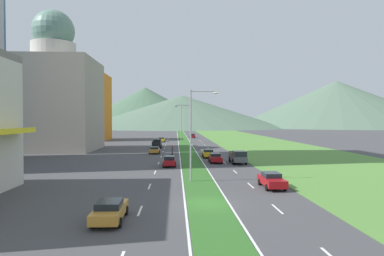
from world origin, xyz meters
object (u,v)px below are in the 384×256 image
object	(u,v)px
car_1	(215,158)
car_6	(208,153)
street_lamp_near	(194,129)
motorcycle_rider	(172,151)
car_4	(192,136)
street_lamp_mid	(189,125)
car_7	(110,210)
pickup_truck_1	(157,144)
car_2	(272,180)
street_lamp_far	(182,122)
car_5	(161,140)
pickup_truck_0	(238,157)
car_3	(169,161)
car_0	(155,150)

from	to	relation	value
car_1	car_6	bearing A→B (deg)	-176.63
street_lamp_near	motorcycle_rider	size ratio (longest dim) A/B	4.93
car_4	street_lamp_near	bearing A→B (deg)	-2.67
street_lamp_mid	car_7	distance (m)	45.57
pickup_truck_1	car_4	bearing A→B (deg)	-13.36
car_2	motorcycle_rider	xyz separation A→B (m)	(-10.05, 32.10, -0.02)
street_lamp_far	car_7	bearing A→B (deg)	-94.70
car_6	car_7	distance (m)	38.79
street_lamp_far	car_5	size ratio (longest dim) A/B	2.51
car_1	pickup_truck_0	distance (m)	3.57
car_1	car_5	xyz separation A→B (m)	(-10.39, 49.64, -0.03)
car_5	car_6	bearing A→B (deg)	-166.80
car_4	car_7	xyz separation A→B (m)	(-10.36, -102.18, -0.04)
pickup_truck_0	motorcycle_rider	bearing A→B (deg)	-142.98
car_1	car_3	size ratio (longest dim) A/B	1.02
car_1	car_6	xyz separation A→B (m)	(-0.42, 7.09, -0.01)
car_3	motorcycle_rider	bearing A→B (deg)	-0.82
street_lamp_near	street_lamp_far	world-z (taller)	street_lamp_far
street_lamp_near	car_6	world-z (taller)	street_lamp_near
street_lamp_mid	car_7	world-z (taller)	street_lamp_mid
car_2	pickup_truck_0	size ratio (longest dim) A/B	0.86
car_1	car_3	world-z (taller)	car_3
car_5	motorcycle_rider	world-z (taller)	motorcycle_rider
car_3	car_4	xyz separation A→B (m)	(6.92, 75.72, 0.01)
car_1	car_4	world-z (taller)	car_4
car_2	street_lamp_near	bearing A→B (deg)	-115.94
street_lamp_near	pickup_truck_1	size ratio (longest dim) A/B	1.83
car_2	car_4	world-z (taller)	car_4
street_lamp_far	motorcycle_rider	bearing A→B (deg)	-94.42
car_5	pickup_truck_1	distance (m)	21.81
street_lamp_mid	car_4	distance (m)	57.70
street_lamp_mid	car_6	xyz separation A→B (m)	(3.18, -7.32, -4.80)
street_lamp_far	street_lamp_mid	bearing A→B (deg)	-88.78
car_5	pickup_truck_1	world-z (taller)	pickup_truck_1
car_7	motorcycle_rider	world-z (taller)	motorcycle_rider
car_6	street_lamp_far	bearing A→B (deg)	-174.25
car_4	car_5	distance (m)	24.44
street_lamp_near	pickup_truck_0	size ratio (longest dim) A/B	1.83
motorcycle_rider	car_4	bearing A→B (deg)	-6.40
car_1	car_7	xyz separation A→B (m)	(-10.46, -30.37, -0.02)
car_7	pickup_truck_0	world-z (taller)	pickup_truck_0
car_2	car_5	world-z (taller)	car_2
street_lamp_far	car_6	world-z (taller)	street_lamp_far
car_6	pickup_truck_1	distance (m)	23.08
car_5	street_lamp_mid	bearing A→B (deg)	-169.07
street_lamp_far	car_1	bearing A→B (deg)	-84.62
motorcycle_rider	car_1	bearing A→B (deg)	-150.85
street_lamp_mid	car_0	distance (m)	8.26
car_7	pickup_truck_1	distance (m)	58.20
car_7	pickup_truck_0	bearing A→B (deg)	-25.34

